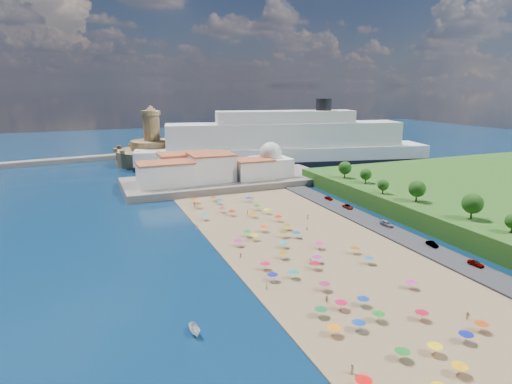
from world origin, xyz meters
name	(u,v)px	position (x,y,z in m)	size (l,w,h in m)	color
ground	(276,240)	(0.00, 0.00, 0.00)	(700.00, 700.00, 0.00)	#071938
terrace	(228,181)	(10.00, 73.00, 1.50)	(90.00, 36.00, 3.00)	#59544C
jetty	(163,171)	(-12.00, 108.00, 1.20)	(18.00, 70.00, 2.40)	#59544C
waterfront_buildings	(198,169)	(-3.05, 73.64, 7.88)	(57.00, 29.00, 11.00)	silver
domed_building	(271,162)	(30.00, 71.00, 8.97)	(16.00, 16.00, 15.00)	silver
fortress	(153,152)	(-12.00, 138.00, 6.68)	(40.00, 40.00, 32.40)	#977C4B
cruise_ship	(285,145)	(56.51, 110.08, 10.59)	(165.04, 57.86, 35.77)	black
beach_parasols	(293,249)	(-1.14, -12.69, 2.15)	(31.33, 115.34, 2.20)	gray
beachgoers	(276,238)	(-0.51, -0.95, 1.11)	(36.69, 99.89, 1.85)	tan
moored_boats	(239,364)	(-29.11, -49.02, 0.76)	(12.37, 32.25, 1.60)	white
parked_cars	(382,222)	(36.00, -0.62, 1.36)	(2.14, 69.98, 1.43)	gray
hillside_trees	(438,197)	(49.69, -8.62, 9.98)	(10.48, 103.98, 7.42)	#382314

